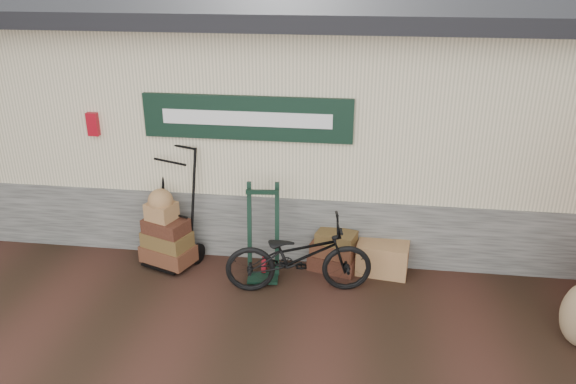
% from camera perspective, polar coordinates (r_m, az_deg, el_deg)
% --- Properties ---
extents(ground, '(80.00, 80.00, 0.00)m').
position_cam_1_polar(ground, '(6.80, -2.89, -10.86)').
color(ground, black).
rests_on(ground, ground).
extents(station_building, '(14.40, 4.10, 3.20)m').
position_cam_1_polar(station_building, '(8.64, 0.18, 8.34)').
color(station_building, '#4C4C47').
rests_on(station_building, ground).
extents(porter_trolley, '(0.96, 0.84, 1.60)m').
position_cam_1_polar(porter_trolley, '(7.41, -11.55, -1.34)').
color(porter_trolley, black).
rests_on(porter_trolley, ground).
extents(green_barrow, '(0.48, 0.42, 1.24)m').
position_cam_1_polar(green_barrow, '(6.96, -2.55, -4.12)').
color(green_barrow, black).
rests_on(green_barrow, ground).
extents(suitcase_stack, '(0.69, 0.54, 0.54)m').
position_cam_1_polar(suitcase_stack, '(7.31, 4.70, -5.90)').
color(suitcase_stack, '#3B1C12').
rests_on(suitcase_stack, ground).
extents(wicker_hamper, '(0.69, 0.50, 0.42)m').
position_cam_1_polar(wicker_hamper, '(7.34, 9.58, -6.57)').
color(wicker_hamper, olive).
rests_on(wicker_hamper, ground).
extents(bicycle, '(0.90, 1.84, 1.02)m').
position_cam_1_polar(bicycle, '(6.72, 1.09, -6.16)').
color(bicycle, black).
rests_on(bicycle, ground).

